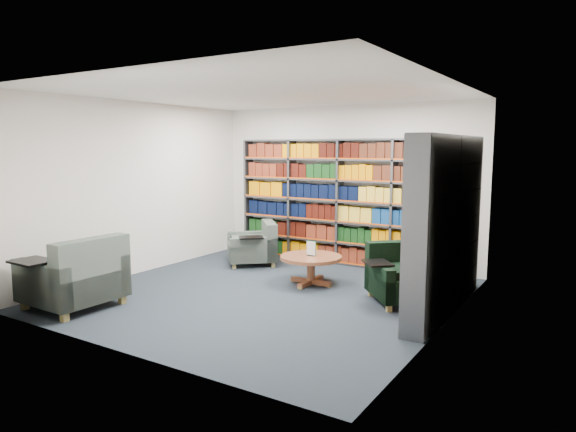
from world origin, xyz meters
The scene contains 7 objects.
room_shell centered at (0.00, 0.00, 1.40)m, with size 5.02×5.02×2.82m.
bookshelf_back centered at (0.00, 2.34, 1.10)m, with size 4.00×0.28×2.20m.
bookshelf_right centered at (2.34, 0.60, 1.10)m, with size 0.28×2.50×2.20m.
chair_teal_left centered at (-1.24, 1.51, 0.30)m, with size 1.16×1.16×0.75m.
chair_green_right centered at (1.74, 0.73, 0.31)m, with size 1.20×1.20×0.77m.
chair_teal_front centered at (-1.70, -1.81, 0.38)m, with size 1.05×1.21×0.94m.
coffee_table centered at (0.29, 0.80, 0.35)m, with size 0.93×0.93×0.66m.
Camera 1 is at (4.01, -5.83, 2.06)m, focal length 32.00 mm.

